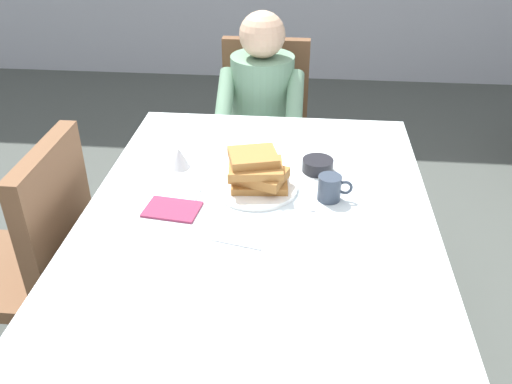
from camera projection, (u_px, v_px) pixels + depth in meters
name	position (u px, v px, depth m)	size (l,w,h in m)	color
ground_plane	(257.00, 372.00, 2.10)	(14.00, 14.00, 0.00)	#474C47
dining_table_main	(258.00, 236.00, 1.76)	(1.12, 1.52, 0.74)	silver
chair_diner	(264.00, 121.00, 2.83)	(0.44, 0.45, 0.93)	brown
diner_person	(262.00, 108.00, 2.62)	(0.40, 0.43, 1.12)	gray
chair_left_side	(36.00, 252.00, 1.89)	(0.45, 0.44, 0.93)	brown
plate_breakfast	(256.00, 187.00, 1.83)	(0.28, 0.28, 0.02)	white
breakfast_stack	(257.00, 171.00, 1.80)	(0.22, 0.19, 0.11)	#A36B33
cup_coffee	(330.00, 188.00, 1.76)	(0.11, 0.08, 0.08)	#333D4C
bowl_butter	(318.00, 165.00, 1.94)	(0.11, 0.11, 0.04)	black
syrup_pitcher	(179.00, 158.00, 1.95)	(0.08, 0.08, 0.07)	silver
fork_left_of_plate	(199.00, 189.00, 1.84)	(0.18, 0.01, 0.01)	silver
knife_right_of_plate	(312.00, 195.00, 1.81)	(0.20, 0.01, 0.01)	silver
spoon_near_edge	(236.00, 244.00, 1.58)	(0.15, 0.01, 0.01)	silver
napkin_folded	(172.00, 209.00, 1.73)	(0.17, 0.12, 0.01)	#8C2D4C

